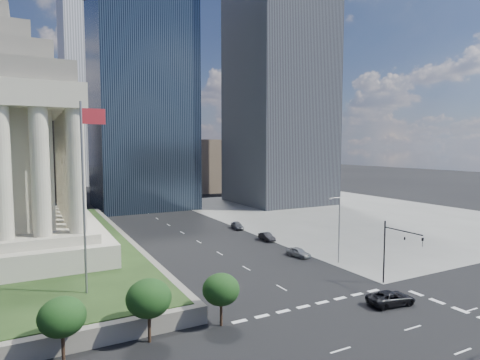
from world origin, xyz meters
TOP-DOWN VIEW (x-y plane):
  - ground at (0.00, 100.00)m, footprint 500.00×500.00m
  - sidewalk_ne at (46.00, 60.00)m, footprint 68.00×90.00m
  - flagpole at (-21.83, 24.00)m, footprint 2.52×0.24m
  - midrise_glass at (2.00, 95.00)m, footprint 26.00×26.00m
  - highrise_ne at (42.00, 85.00)m, footprint 26.00×28.00m
  - building_filler_ne at (32.00, 130.00)m, footprint 20.00×30.00m
  - building_filler_nw at (-30.00, 130.00)m, footprint 24.00×30.00m
  - traffic_signal_ne at (12.50, 13.70)m, footprint 0.30×5.74m
  - street_lamp_north at (13.33, 25.00)m, footprint 2.13×0.22m
  - pickup_truck at (7.66, 10.00)m, footprint 3.25×5.73m
  - parked_sedan_near at (10.13, 30.40)m, footprint 4.48×2.42m
  - parked_sedan_mid at (11.50, 42.14)m, footprint 1.67×4.31m
  - parked_sedan_far at (11.50, 54.02)m, footprint 2.48×4.72m

SIDE VIEW (x-z plane):
  - ground at x=0.00m, z-range 0.00..0.00m
  - sidewalk_ne at x=46.00m, z-range 0.00..0.03m
  - parked_sedan_mid at x=11.50m, z-range 0.00..1.40m
  - parked_sedan_near at x=10.13m, z-range 0.00..1.45m
  - pickup_truck at x=7.66m, z-range 0.00..1.51m
  - parked_sedan_far at x=11.50m, z-range 0.00..1.53m
  - traffic_signal_ne at x=12.50m, z-range 1.25..9.25m
  - street_lamp_north at x=13.33m, z-range 0.66..10.66m
  - building_filler_ne at x=32.00m, z-range 0.00..20.00m
  - flagpole at x=-21.83m, z-range 3.11..23.11m
  - building_filler_nw at x=-30.00m, z-range 0.00..28.00m
  - midrise_glass at x=2.00m, z-range 0.00..60.00m
  - highrise_ne at x=42.00m, z-range 0.00..100.00m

